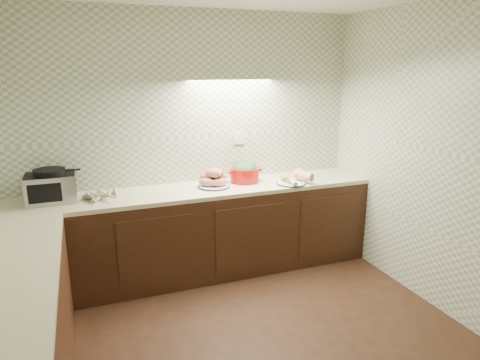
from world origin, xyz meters
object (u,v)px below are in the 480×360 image
object	(u,v)px
toaster_oven	(51,187)
parsnip_pile	(106,196)
onion_bowl	(210,180)
sweet_potato_plate	(214,179)
veg_plate	(295,178)
dutch_oven	(245,172)

from	to	relation	value
toaster_oven	parsnip_pile	bearing A→B (deg)	-13.45
toaster_oven	onion_bowl	size ratio (longest dim) A/B	2.78
sweet_potato_plate	veg_plate	xyz separation A→B (m)	(0.83, -0.15, -0.03)
sweet_potato_plate	veg_plate	size ratio (longest dim) A/B	0.87
parsnip_pile	dutch_oven	size ratio (longest dim) A/B	0.85
parsnip_pile	dutch_oven	world-z (taller)	dutch_oven
sweet_potato_plate	dutch_oven	bearing A→B (deg)	10.33
dutch_oven	sweet_potato_plate	bearing A→B (deg)	-171.09
toaster_oven	onion_bowl	xyz separation A→B (m)	(1.48, 0.06, -0.09)
toaster_oven	veg_plate	bearing A→B (deg)	-5.03
dutch_oven	parsnip_pile	bearing A→B (deg)	-176.44
onion_bowl	dutch_oven	size ratio (longest dim) A/B	0.40
toaster_oven	sweet_potato_plate	size ratio (longest dim) A/B	1.25
toaster_oven	parsnip_pile	distance (m)	0.48
parsnip_pile	veg_plate	distance (m)	1.86
sweet_potato_plate	veg_plate	bearing A→B (deg)	-10.13
toaster_oven	veg_plate	size ratio (longest dim) A/B	1.09
onion_bowl	parsnip_pile	bearing A→B (deg)	-170.79
toaster_oven	veg_plate	world-z (taller)	toaster_oven
onion_bowl	veg_plate	distance (m)	0.87
parsnip_pile	dutch_oven	xyz separation A→B (m)	(1.39, 0.12, 0.07)
sweet_potato_plate	parsnip_pile	bearing A→B (deg)	-176.89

